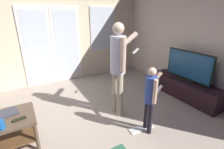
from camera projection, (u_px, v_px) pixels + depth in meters
name	position (u px, v px, depth m)	size (l,w,h in m)	color
ground_plane	(75.00, 134.00, 2.67)	(5.81, 4.85, 0.02)	#A69585
wall_back_with_doors	(43.00, 31.00, 4.14)	(5.81, 0.09, 2.88)	beige
wall_right_plain	(200.00, 33.00, 3.50)	(0.06, 4.85, 2.85)	beige
tv_stand	(185.00, 89.00, 3.74)	(0.42, 1.63, 0.42)	black
flat_screen_tv	(189.00, 66.00, 3.55)	(0.08, 1.07, 0.65)	black
person_adult	(119.00, 62.00, 2.88)	(0.69, 0.46, 1.69)	tan
person_child	(151.00, 95.00, 2.51)	(0.40, 0.30, 1.10)	black
loose_keyboard	(142.00, 128.00, 2.77)	(0.45, 0.16, 0.02)	white
laptop_closed	(4.00, 114.00, 2.31)	(0.35, 0.23, 0.02)	#343641
cup_by_laptop	(1.00, 125.00, 2.02)	(0.09, 0.09, 0.12)	#17549E
tv_remote_black	(19.00, 119.00, 2.21)	(0.17, 0.05, 0.02)	black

